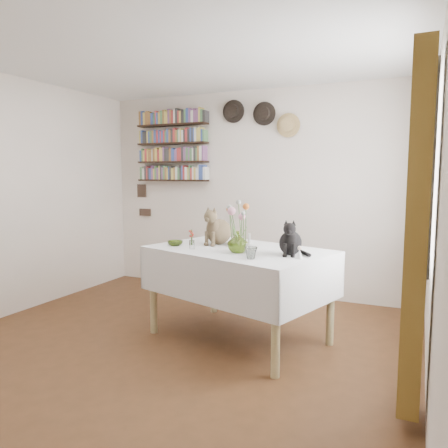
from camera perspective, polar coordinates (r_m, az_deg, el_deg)
The scene contains 16 objects.
room at distance 3.44m, azimuth -9.55°, elevation 2.59°, with size 4.08×4.58×2.58m.
window at distance 3.64m, azimuth 25.27°, elevation 4.57°, with size 0.12×1.52×1.32m.
curtain at distance 2.74m, azimuth 23.88°, elevation -0.96°, with size 0.12×0.38×2.10m, color brown.
dining_table at distance 3.91m, azimuth 1.95°, elevation -6.18°, with size 1.76×1.39×0.82m.
tabby_cat at distance 4.11m, azimuth -0.64°, elevation -0.11°, with size 0.24×0.31×0.36m, color brown, non-canonical shape.
black_cat at distance 3.61m, azimuth 8.69°, elevation -1.60°, with size 0.20×0.26×0.30m, color black, non-canonical shape.
flower_vase at distance 3.67m, azimuth 1.80°, elevation -2.35°, with size 0.17×0.17×0.18m, color #8EAC40.
green_bowl at distance 4.06m, azimuth -6.39°, elevation -2.51°, with size 0.14×0.14×0.04m, color #8EAC40.
drinking_glass at distance 3.41m, azimuth 3.53°, elevation -3.78°, with size 0.10×0.10×0.09m, color white.
candlestick at distance 3.51m, azimuth 3.30°, elevation -3.24°, with size 0.05×0.05×0.19m.
berry_jar at distance 3.84m, azimuth -4.23°, elevation -2.04°, with size 0.05×0.05×0.19m.
porcelain_figurine at distance 3.45m, azimuth 9.83°, elevation -3.79°, with size 0.05×0.05×0.10m.
flower_bouquet at distance 3.65m, azimuth 1.89°, elevation 1.53°, with size 0.17×0.13×0.39m.
bookshelf_unit at distance 5.85m, azimuth -6.74°, elevation 10.03°, with size 1.00×0.16×0.91m.
wall_hats at distance 5.39m, azimuth 4.85°, elevation 13.82°, with size 0.98×0.09×0.48m.
wall_art_plaques at distance 6.20m, azimuth -10.51°, elevation 3.13°, with size 0.21×0.02×0.44m.
Camera 1 is at (1.92, -2.84, 1.48)m, focal length 35.00 mm.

